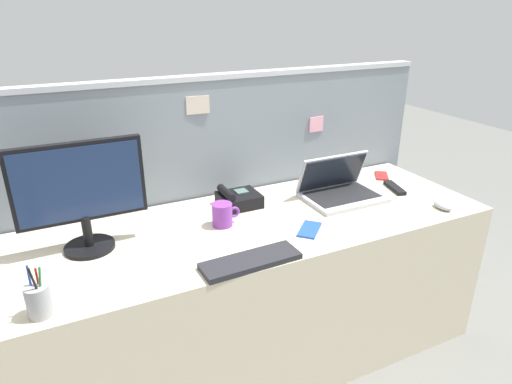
% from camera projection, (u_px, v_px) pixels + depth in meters
% --- Properties ---
extents(ground_plane, '(10.00, 10.00, 0.00)m').
position_uv_depth(ground_plane, '(260.00, 351.00, 2.27)').
color(ground_plane, slate).
extents(desk, '(2.09, 0.72, 0.74)m').
position_uv_depth(desk, '(261.00, 290.00, 2.13)').
color(desk, beige).
rests_on(desk, ground_plane).
extents(cubicle_divider, '(2.25, 0.08, 1.33)m').
position_uv_depth(cubicle_divider, '(227.00, 202.00, 2.35)').
color(cubicle_divider, gray).
rests_on(cubicle_divider, ground_plane).
extents(desktop_monitor, '(0.48, 0.19, 0.43)m').
position_uv_depth(desktop_monitor, '(80.00, 190.00, 1.67)').
color(desktop_monitor, black).
rests_on(desktop_monitor, desk).
extents(laptop, '(0.37, 0.28, 0.21)m').
position_uv_depth(laptop, '(339.00, 188.00, 2.22)').
color(laptop, '#B2B5BC').
rests_on(laptop, desk).
extents(desk_phone, '(0.19, 0.16, 0.10)m').
position_uv_depth(desk_phone, '(238.00, 199.00, 2.12)').
color(desk_phone, black).
rests_on(desk_phone, desk).
extents(keyboard_main, '(0.38, 0.13, 0.02)m').
position_uv_depth(keyboard_main, '(251.00, 261.00, 1.65)').
color(keyboard_main, '#232328').
rests_on(keyboard_main, desk).
extents(computer_mouse_right_hand, '(0.06, 0.10, 0.03)m').
position_uv_depth(computer_mouse_right_hand, '(443.00, 206.00, 2.10)').
color(computer_mouse_right_hand, '#9EA0A8').
rests_on(computer_mouse_right_hand, desk).
extents(pen_cup, '(0.07, 0.07, 0.19)m').
position_uv_depth(pen_cup, '(39.00, 300.00, 1.36)').
color(pen_cup, '#99999E').
rests_on(pen_cup, desk).
extents(cell_phone_blue_case, '(0.16, 0.16, 0.01)m').
position_uv_depth(cell_phone_blue_case, '(309.00, 229.00, 1.90)').
color(cell_phone_blue_case, blue).
rests_on(cell_phone_blue_case, desk).
extents(cell_phone_red_case, '(0.13, 0.14, 0.01)m').
position_uv_depth(cell_phone_red_case, '(382.00, 176.00, 2.49)').
color(cell_phone_red_case, '#B22323').
rests_on(cell_phone_red_case, desk).
extents(tv_remote, '(0.09, 0.18, 0.02)m').
position_uv_depth(tv_remote, '(395.00, 188.00, 2.31)').
color(tv_remote, black).
rests_on(tv_remote, desk).
extents(coffee_mug, '(0.13, 0.09, 0.10)m').
position_uv_depth(coffee_mug, '(223.00, 215.00, 1.93)').
color(coffee_mug, purple).
rests_on(coffee_mug, desk).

